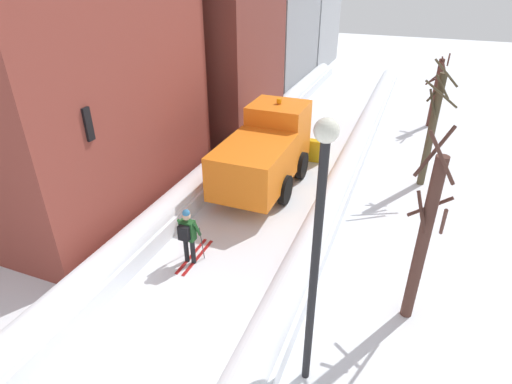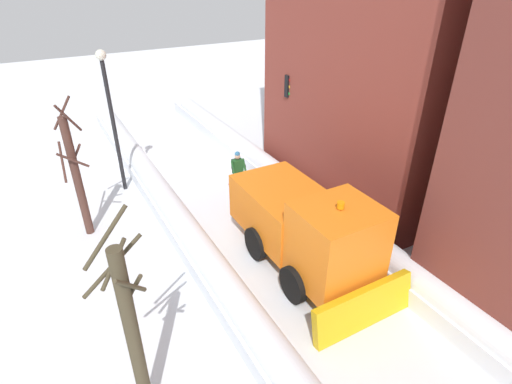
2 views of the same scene
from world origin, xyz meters
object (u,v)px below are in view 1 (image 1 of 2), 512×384
object	(u,v)px
traffic_light_pole	(91,156)
bare_tree_far	(436,91)
plow_truck	(266,150)
street_lamp	(317,238)
skier	(188,234)
bare_tree_mid	(432,128)
bare_tree_near	(423,239)

from	to	relation	value
traffic_light_pole	bare_tree_far	xyz separation A→B (m)	(8.85, 15.38, -1.26)
plow_truck	street_lamp	world-z (taller)	street_lamp
skier	traffic_light_pole	size ratio (longest dim) A/B	0.40
skier	traffic_light_pole	bearing A→B (deg)	-171.92
plow_truck	bare_tree_mid	xyz separation A→B (m)	(5.73, 2.31, 0.88)
skier	street_lamp	world-z (taller)	street_lamp
bare_tree_mid	bare_tree_far	size ratio (longest dim) A/B	1.27
skier	bare_tree_mid	size ratio (longest dim) A/B	0.37
skier	traffic_light_pole	distance (m)	3.41
street_lamp	bare_tree_far	distance (m)	17.71
skier	bare_tree_near	xyz separation A→B (m)	(6.09, 0.17, 1.31)
street_lamp	bare_tree_mid	size ratio (longest dim) A/B	1.17
bare_tree_near	bare_tree_far	xyz separation A→B (m)	(0.15, 14.85, -0.42)
traffic_light_pole	bare_tree_mid	distance (m)	11.94
street_lamp	bare_tree_mid	bearing A→B (deg)	79.45
street_lamp	bare_tree_far	bearing A→B (deg)	83.38
bare_tree_mid	bare_tree_near	bearing A→B (deg)	-90.18
street_lamp	bare_tree_near	bearing A→B (deg)	54.74
bare_tree_mid	plow_truck	bearing A→B (deg)	-158.08
skier	bare_tree_mid	world-z (taller)	bare_tree_mid
plow_truck	bare_tree_near	bearing A→B (deg)	-42.67
skier	bare_tree_far	xyz separation A→B (m)	(6.24, 15.01, 0.90)
plow_truck	street_lamp	size ratio (longest dim) A/B	1.04
street_lamp	bare_tree_mid	distance (m)	10.48
skier	bare_tree_far	bearing A→B (deg)	67.43
traffic_light_pole	bare_tree_mid	xyz separation A→B (m)	(8.72, 8.11, -0.81)
bare_tree_near	street_lamp	bearing A→B (deg)	-125.26
street_lamp	bare_tree_far	size ratio (longest dim) A/B	1.48
skier	bare_tree_near	size ratio (longest dim) A/B	0.37
street_lamp	bare_tree_near	world-z (taller)	street_lamp
traffic_light_pole	bare_tree_near	size ratio (longest dim) A/B	0.91
skier	bare_tree_far	world-z (taller)	bare_tree_far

